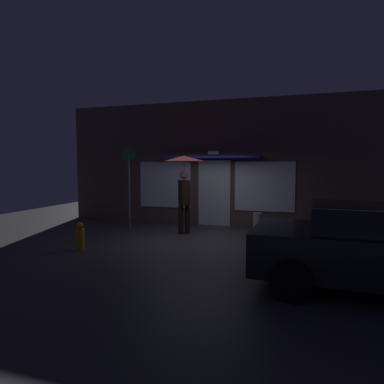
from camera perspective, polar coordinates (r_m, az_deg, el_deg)
ground_plane at (r=9.48m, az=0.42°, el=-7.86°), size 18.00×18.00×0.00m
building_facade at (r=11.51m, az=3.99°, el=4.76°), size 10.94×1.00×4.19m
person_with_umbrella at (r=9.91m, az=-1.34°, el=3.15°), size 1.21×1.21×2.31m
street_sign_post at (r=10.92m, az=-10.60°, el=1.58°), size 0.40×0.07×2.63m
sidewalk_bollard at (r=10.56m, az=11.05°, el=-5.04°), size 0.28×0.28×0.58m
fire_hydrant at (r=8.56m, az=-18.36°, el=-7.27°), size 0.20×0.20×0.69m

